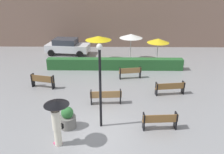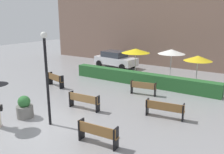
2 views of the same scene
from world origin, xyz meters
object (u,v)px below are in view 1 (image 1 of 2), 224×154
(parked_car, at_px, (67,46))
(bench_near_right, at_px, (160,120))
(bench_mid_center, at_px, (106,96))
(bench_back_row, at_px, (130,72))
(patio_umbrella_yellow_far, at_px, (158,41))
(patio_umbrella_white, at_px, (131,36))
(bench_far_right, at_px, (170,87))
(lamp_post, at_px, (100,79))
(patio_umbrella_yellow, at_px, (98,38))
(bench_far_left, at_px, (42,80))
(pedestrian_with_umbrella, at_px, (57,116))
(planter_pot, at_px, (68,119))

(parked_car, bearing_deg, bench_near_right, -61.02)
(bench_mid_center, xyz_separation_m, parked_car, (-4.22, 10.04, 0.30))
(bench_back_row, relative_size, patio_umbrella_yellow_far, 0.73)
(bench_back_row, height_order, patio_umbrella_white, patio_umbrella_white)
(bench_far_right, distance_m, lamp_post, 5.87)
(patio_umbrella_yellow, relative_size, parked_car, 0.53)
(bench_far_left, bearing_deg, pedestrian_with_umbrella, -67.26)
(bench_mid_center, xyz_separation_m, patio_umbrella_white, (1.93, 8.21, 1.74))
(planter_pot, bearing_deg, bench_near_right, -1.51)
(pedestrian_with_umbrella, bearing_deg, bench_far_left, 112.74)
(bench_back_row, bearing_deg, bench_far_right, -47.75)
(bench_near_right, distance_m, bench_far_right, 3.99)
(bench_far_right, relative_size, patio_umbrella_yellow, 0.82)
(bench_far_left, height_order, patio_umbrella_yellow, patio_umbrella_yellow)
(bench_far_left, bearing_deg, parked_car, 88.73)
(bench_mid_center, height_order, patio_umbrella_yellow, patio_umbrella_yellow)
(planter_pot, xyz_separation_m, patio_umbrella_yellow, (0.84, 10.25, 1.65))
(bench_back_row, height_order, bench_far_right, bench_back_row)
(lamp_post, xyz_separation_m, patio_umbrella_yellow_far, (4.31, 9.30, -0.45))
(bench_near_right, height_order, parked_car, parked_car)
(bench_near_right, bearing_deg, bench_far_left, 146.66)
(lamp_post, distance_m, parked_car, 13.07)
(patio_umbrella_yellow, bearing_deg, pedestrian_with_umbrella, -94.86)
(bench_mid_center, bearing_deg, parked_car, 112.78)
(bench_near_right, distance_m, parked_car, 14.32)
(bench_far_left, relative_size, bench_back_row, 0.99)
(bench_far_left, bearing_deg, bench_back_row, 15.77)
(pedestrian_with_umbrella, xyz_separation_m, lamp_post, (1.78, 1.42, 1.13))
(bench_back_row, relative_size, bench_near_right, 0.98)
(bench_back_row, xyz_separation_m, patio_umbrella_white, (0.27, 4.31, 1.74))
(planter_pot, distance_m, parked_car, 12.65)
(bench_far_left, bearing_deg, planter_pot, -60.28)
(bench_far_right, distance_m, bench_mid_center, 4.24)
(bench_far_right, bearing_deg, bench_near_right, -109.28)
(patio_umbrella_yellow, bearing_deg, bench_near_right, -70.50)
(bench_near_right, height_order, bench_far_right, bench_near_right)
(bench_back_row, distance_m, patio_umbrella_yellow, 5.03)
(bench_back_row, distance_m, bench_near_right, 6.48)
(bench_near_right, xyz_separation_m, pedestrian_with_umbrella, (-4.65, -1.19, 0.93))
(bench_far_left, height_order, bench_mid_center, bench_far_left)
(bench_near_right, relative_size, patio_umbrella_yellow_far, 0.74)
(planter_pot, distance_m, patio_umbrella_yellow_far, 11.25)
(bench_mid_center, bearing_deg, patio_umbrella_white, 76.75)
(bench_back_row, height_order, bench_mid_center, bench_mid_center)
(patio_umbrella_white, height_order, parked_car, patio_umbrella_white)
(patio_umbrella_white, xyz_separation_m, parked_car, (-6.15, 1.83, -1.44))
(planter_pot, bearing_deg, bench_far_right, 32.05)
(lamp_post, relative_size, patio_umbrella_yellow, 1.83)
(pedestrian_with_umbrella, distance_m, patio_umbrella_yellow, 11.62)
(lamp_post, distance_m, patio_umbrella_yellow_far, 10.26)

